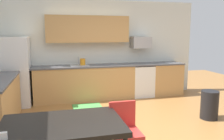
{
  "coord_description": "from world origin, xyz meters",
  "views": [
    {
      "loc": [
        -1.23,
        -3.81,
        1.79
      ],
      "look_at": [
        0.0,
        1.0,
        1.0
      ],
      "focal_mm": 37.11,
      "sensor_mm": 36.0,
      "label": 1
    }
  ],
  "objects_px": {
    "dining_table": "(62,128)",
    "trash_bin": "(209,105)",
    "chair_near_table": "(124,128)",
    "refrigerator": "(14,72)",
    "kettle": "(83,62)",
    "microwave": "(141,42)",
    "oven_range": "(141,80)"
  },
  "relations": [
    {
      "from": "trash_bin",
      "to": "chair_near_table",
      "type": "bearing_deg",
      "value": -152.71
    },
    {
      "from": "dining_table",
      "to": "trash_bin",
      "type": "distance_m",
      "value": 3.42
    },
    {
      "from": "oven_range",
      "to": "microwave",
      "type": "relative_size",
      "value": 1.69
    },
    {
      "from": "refrigerator",
      "to": "kettle",
      "type": "bearing_deg",
      "value": 4.34
    },
    {
      "from": "microwave",
      "to": "chair_near_table",
      "type": "distance_m",
      "value": 3.8
    },
    {
      "from": "microwave",
      "to": "kettle",
      "type": "bearing_deg",
      "value": -178.29
    },
    {
      "from": "oven_range",
      "to": "dining_table",
      "type": "relative_size",
      "value": 0.65
    },
    {
      "from": "dining_table",
      "to": "kettle",
      "type": "bearing_deg",
      "value": 78.99
    },
    {
      "from": "dining_table",
      "to": "kettle",
      "type": "height_order",
      "value": "kettle"
    },
    {
      "from": "refrigerator",
      "to": "dining_table",
      "type": "relative_size",
      "value": 1.22
    },
    {
      "from": "microwave",
      "to": "kettle",
      "type": "xyz_separation_m",
      "value": [
        -1.67,
        -0.05,
        -0.51
      ]
    },
    {
      "from": "trash_bin",
      "to": "kettle",
      "type": "xyz_separation_m",
      "value": [
        -2.39,
        2.13,
        0.72
      ]
    },
    {
      "from": "oven_range",
      "to": "trash_bin",
      "type": "relative_size",
      "value": 1.52
    },
    {
      "from": "refrigerator",
      "to": "chair_near_table",
      "type": "relative_size",
      "value": 2.01
    },
    {
      "from": "chair_near_table",
      "to": "kettle",
      "type": "relative_size",
      "value": 4.25
    },
    {
      "from": "oven_range",
      "to": "microwave",
      "type": "bearing_deg",
      "value": 90.0
    },
    {
      "from": "oven_range",
      "to": "dining_table",
      "type": "height_order",
      "value": "oven_range"
    },
    {
      "from": "refrigerator",
      "to": "oven_range",
      "type": "bearing_deg",
      "value": 1.35
    },
    {
      "from": "microwave",
      "to": "trash_bin",
      "type": "height_order",
      "value": "microwave"
    },
    {
      "from": "oven_range",
      "to": "microwave",
      "type": "distance_m",
      "value": 1.08
    },
    {
      "from": "chair_near_table",
      "to": "oven_range",
      "type": "bearing_deg",
      "value": 64.77
    },
    {
      "from": "oven_range",
      "to": "microwave",
      "type": "xyz_separation_m",
      "value": [
        -0.0,
        0.1,
        1.08
      ]
    },
    {
      "from": "oven_range",
      "to": "kettle",
      "type": "distance_m",
      "value": 1.76
    },
    {
      "from": "kettle",
      "to": "dining_table",
      "type": "bearing_deg",
      "value": -101.01
    },
    {
      "from": "refrigerator",
      "to": "microwave",
      "type": "height_order",
      "value": "refrigerator"
    },
    {
      "from": "microwave",
      "to": "oven_range",
      "type": "bearing_deg",
      "value": -90.0
    },
    {
      "from": "refrigerator",
      "to": "dining_table",
      "type": "bearing_deg",
      "value": -73.45
    },
    {
      "from": "oven_range",
      "to": "kettle",
      "type": "relative_size",
      "value": 4.55
    },
    {
      "from": "chair_near_table",
      "to": "microwave",
      "type": "bearing_deg",
      "value": 65.44
    },
    {
      "from": "trash_bin",
      "to": "kettle",
      "type": "height_order",
      "value": "kettle"
    },
    {
      "from": "refrigerator",
      "to": "oven_range",
      "type": "distance_m",
      "value": 3.41
    },
    {
      "from": "dining_table",
      "to": "trash_bin",
      "type": "height_order",
      "value": "dining_table"
    }
  ]
}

